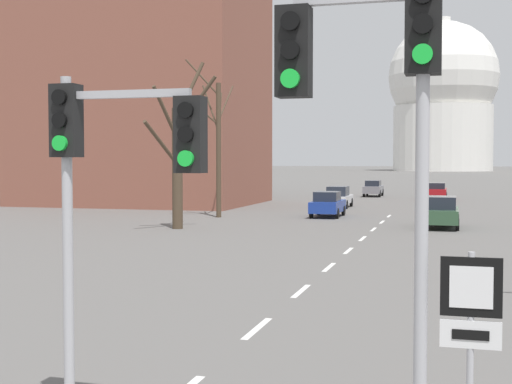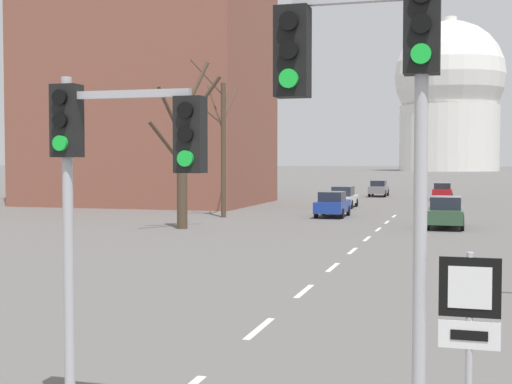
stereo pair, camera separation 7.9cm
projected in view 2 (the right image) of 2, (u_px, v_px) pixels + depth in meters
lane_stripe_2 at (260, 328)px, 15.21m from camera, size 0.16×2.00×0.01m
lane_stripe_3 at (304, 291)px, 19.53m from camera, size 0.16×2.00×0.01m
lane_stripe_4 at (333, 267)px, 23.85m from camera, size 0.16×2.00×0.01m
lane_stripe_5 at (353, 251)px, 28.17m from camera, size 0.16×2.00×0.01m
lane_stripe_6 at (367, 239)px, 32.48m from camera, size 0.16×2.00×0.01m
lane_stripe_7 at (378, 229)px, 36.80m from camera, size 0.16×2.00×0.01m
lane_stripe_8 at (387, 222)px, 41.12m from camera, size 0.16×2.00×0.01m
lane_stripe_9 at (394, 216)px, 45.44m from camera, size 0.16×2.00×0.01m
traffic_signal_near_right at (377, 104)px, 7.35m from camera, size 1.71×0.34×5.53m
traffic_signal_centre_tall at (109, 163)px, 9.26m from camera, size 2.11×0.34×4.70m
route_sign_post at (469, 337)px, 7.12m from camera, size 0.60×0.08×2.69m
sedan_near_left at (379, 188)px, 69.85m from camera, size 1.69×4.40×1.58m
sedan_near_right at (332, 204)px, 44.84m from camera, size 1.80×4.03×1.61m
sedan_mid_centre at (442, 191)px, 64.15m from camera, size 1.76×4.37×1.53m
sedan_far_left at (446, 212)px, 37.51m from camera, size 1.88×4.31×1.68m
sedan_far_right at (343, 197)px, 53.59m from camera, size 1.77×4.25×1.61m
bare_tree_left_near at (182, 157)px, 36.98m from camera, size 2.98×3.85×8.78m
bare_tree_left_far at (222, 141)px, 44.47m from camera, size 2.29×3.61×9.90m
capitol_dome at (449, 96)px, 229.41m from camera, size 34.97×34.97×49.39m
apartment_block_left at (150, 35)px, 58.39m from camera, size 18.00×14.00×27.65m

